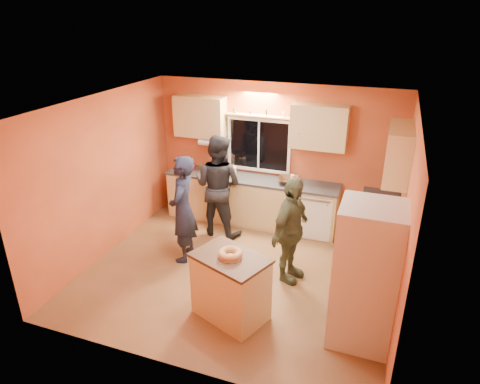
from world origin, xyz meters
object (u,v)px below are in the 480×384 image
at_px(island, 231,286).
at_px(person_right, 291,231).
at_px(person_center, 218,186).
at_px(person_left, 183,209).
at_px(refrigerator, 365,276).

height_order(island, person_right, person_right).
bearing_deg(island, person_center, 138.28).
bearing_deg(island, person_left, 160.01).
height_order(refrigerator, island, refrigerator).
bearing_deg(person_right, refrigerator, -114.66).
height_order(refrigerator, person_right, refrigerator).
height_order(person_left, person_center, person_center).
height_order(island, person_center, person_center).
xyz_separation_m(refrigerator, person_right, (-1.11, 0.93, -0.09)).
bearing_deg(person_right, person_center, 72.71).
relative_size(island, person_left, 0.63).
relative_size(person_center, person_right, 1.13).
distance_m(person_left, person_right, 1.73).
distance_m(island, person_right, 1.25).
relative_size(refrigerator, person_right, 1.12).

